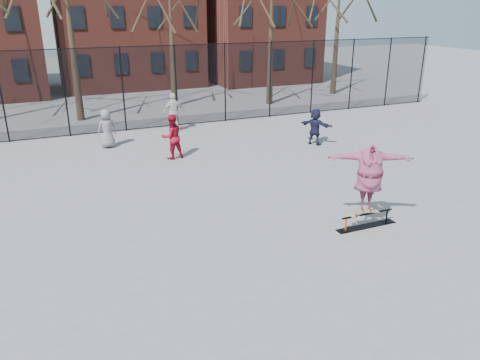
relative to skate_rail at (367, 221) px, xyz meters
name	(u,v)px	position (x,y,z in m)	size (l,w,h in m)	color
ground	(269,242)	(-2.88, 0.23, -0.16)	(100.00, 100.00, 0.00)	slate
skate_rail	(367,221)	(0.00, 0.00, 0.00)	(1.86, 0.28, 0.41)	black
skateboard	(366,212)	(-0.06, 0.00, 0.30)	(0.88, 0.21, 0.11)	#A36D41
skater	(369,178)	(-0.06, 0.00, 1.28)	(2.28, 0.62, 1.85)	#5E3689
bystander_grey	(107,129)	(-5.50, 10.67, 0.67)	(0.81, 0.53, 1.66)	slate
bystander_red	(172,137)	(-3.33, 8.10, 0.73)	(0.87, 0.68, 1.78)	maroon
bystander_white	(174,112)	(-2.13, 12.23, 0.78)	(1.10, 0.46, 1.87)	beige
bystander_navy	(315,127)	(2.95, 7.61, 0.64)	(1.48, 0.47, 1.60)	#1C1C38
fence	(152,87)	(-2.90, 13.23, 1.89)	(34.03, 0.07, 4.00)	black
rowhouses	(117,0)	(-2.16, 26.23, 5.90)	(29.00, 7.00, 13.00)	maroon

